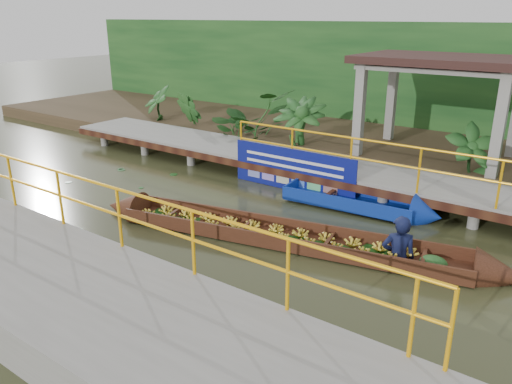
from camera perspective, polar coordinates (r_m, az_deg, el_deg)
The scene contains 10 objects.
ground at distance 11.24m, azimuth -5.48°, elevation -2.62°, with size 80.00×80.00×0.00m, color #32351A.
land_strip at distance 17.25m, azimuth 11.08°, elevation 5.82°, with size 30.00×8.00×0.45m, color #352A1A.
far_dock at distance 13.69m, azimuth 3.94°, elevation 3.64°, with size 16.00×2.06×1.66m.
near_dock at distance 7.96m, azimuth -20.30°, elevation -11.39°, with size 18.00×2.40×1.73m.
pavilion at distance 14.69m, azimuth 20.59°, elevation 12.87°, with size 4.40×3.00×3.00m.
foliage_backdrop at distance 19.22m, azimuth 14.67°, elevation 12.33°, with size 30.00×0.80×4.00m, color #133D17.
vendor_boat at distance 9.69m, azimuth 5.47°, elevation -4.77°, with size 8.58×2.60×2.05m.
moored_blue_boat at distance 11.53m, azimuth 14.76°, elevation -1.81°, with size 3.65×1.21×0.85m.
blue_banner at distance 12.57m, azimuth 4.22°, elevation 2.53°, with size 3.47×0.04×1.08m.
tropical_plants at distance 15.61m, azimuth 4.48°, elevation 8.05°, with size 14.07×1.07×1.34m.
Camera 1 is at (6.91, -7.79, 4.24)m, focal length 35.00 mm.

